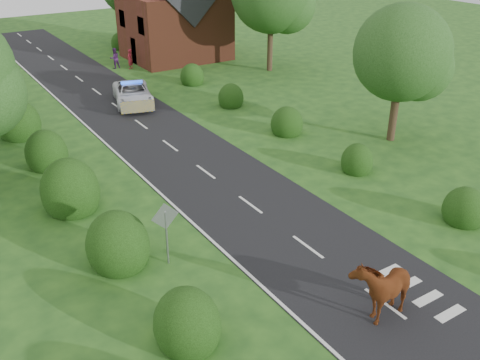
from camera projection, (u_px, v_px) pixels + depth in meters
ground at (308, 247)px, 20.70m from camera, size 120.00×120.00×0.00m
road at (148, 129)px, 31.96m from camera, size 6.00×70.00×0.02m
road_markings at (137, 146)px, 29.62m from camera, size 4.96×70.00×0.01m
hedgerow_left at (51, 162)px, 25.98m from camera, size 2.75×50.41×3.00m
hedgerow_right at (275, 119)px, 32.08m from camera, size 2.10×45.78×2.10m
tree_right_a at (406, 57)px, 28.44m from camera, size 5.33×5.20×7.56m
road_sign at (166, 225)px, 19.03m from camera, size 1.06×0.08×2.53m
house at (174, 14)px, 46.14m from camera, size 8.00×7.40×9.17m
cow at (382, 289)px, 17.02m from camera, size 2.62×1.63×1.74m
police_van at (133, 94)px, 35.94m from camera, size 3.68×5.59×1.57m
pedestrian_red at (130, 59)px, 44.11m from camera, size 0.71×0.66×1.62m
pedestrian_purple at (115, 58)px, 44.23m from camera, size 0.83×0.66×1.68m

